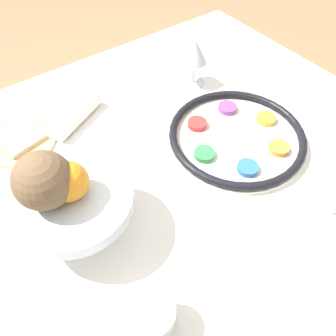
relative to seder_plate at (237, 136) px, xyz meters
The scene contains 11 objects.
ground_plane 0.76m from the seder_plate, 13.59° to the right, with size 8.00×8.00×0.00m, color #99704C.
dining_table 0.43m from the seder_plate, 13.59° to the right, with size 1.30×1.04×0.72m.
seder_plate is the anchor object (origin of this frame).
wine_glass 0.28m from the seder_plate, 104.04° to the right, with size 0.08×0.08×0.14m.
fruit_stand 0.44m from the seder_plate, ahead, with size 0.22×0.22×0.11m.
orange_fruit 0.45m from the seder_plate, ahead, with size 0.07×0.07×0.07m.
coconut 0.49m from the seder_plate, ahead, with size 0.10×0.10×0.10m.
bread_plate 0.55m from the seder_plate, 35.49° to the right, with size 0.18×0.18×0.02m.
napkin_roll 0.42m from the seder_plate, 45.71° to the right, with size 0.17×0.12×0.04m.
cup_near 0.48m from the seder_plate, 29.42° to the left, with size 0.08×0.08×0.07m.
cup_mid 0.26m from the seder_plate, 97.81° to the left, with size 0.08×0.08×0.07m.
Camera 1 is at (0.28, 0.42, 1.32)m, focal length 35.00 mm.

